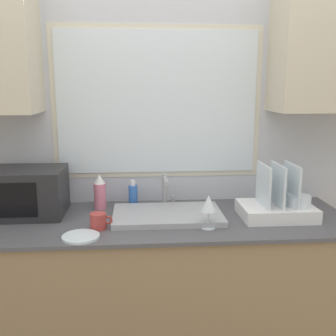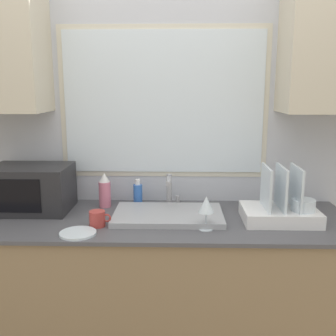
{
  "view_description": "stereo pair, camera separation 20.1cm",
  "coord_description": "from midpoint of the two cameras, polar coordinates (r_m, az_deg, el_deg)",
  "views": [
    {
      "loc": [
        -0.11,
        -1.66,
        1.59
      ],
      "look_at": [
        0.03,
        0.3,
        1.17
      ],
      "focal_mm": 42.0,
      "sensor_mm": 36.0,
      "label": 1
    },
    {
      "loc": [
        0.09,
        -1.67,
        1.59
      ],
      "look_at": [
        0.03,
        0.3,
        1.17
      ],
      "focal_mm": 42.0,
      "sensor_mm": 36.0,
      "label": 2
    }
  ],
  "objects": [
    {
      "name": "countertop",
      "position": [
        2.3,
        1.74,
        -17.87
      ],
      "size": [
        2.02,
        0.69,
        0.89
      ],
      "color": "#8C7251",
      "rests_on": "ground_plane"
    },
    {
      "name": "wall_back",
      "position": [
        2.31,
        1.87,
        7.94
      ],
      "size": [
        6.0,
        0.38,
        2.6
      ],
      "color": "silver",
      "rests_on": "ground_plane"
    },
    {
      "name": "soap_bottle",
      "position": [
        2.33,
        -1.93,
        -3.77
      ],
      "size": [
        0.05,
        0.05,
        0.15
      ],
      "color": "blue",
      "rests_on": "countertop"
    },
    {
      "name": "sink_basin",
      "position": [
        2.11,
        2.76,
        -6.86
      ],
      "size": [
        0.58,
        0.36,
        0.03
      ],
      "color": "#9EA0A5",
      "rests_on": "countertop"
    },
    {
      "name": "microwave",
      "position": [
        2.3,
        -16.96,
        -2.88
      ],
      "size": [
        0.44,
        0.32,
        0.26
      ],
      "color": "#232326",
      "rests_on": "countertop"
    },
    {
      "name": "small_plate",
      "position": [
        1.91,
        -10.02,
        -9.36
      ],
      "size": [
        0.17,
        0.17,
        0.01
      ],
      "color": "silver",
      "rests_on": "countertop"
    },
    {
      "name": "spray_bottle",
      "position": [
        2.29,
        -6.7,
        -3.31
      ],
      "size": [
        0.07,
        0.07,
        0.2
      ],
      "color": "#D8728C",
      "rests_on": "countertop"
    },
    {
      "name": "mug_near_sink",
      "position": [
        2.0,
        -7.35,
        -7.35
      ],
      "size": [
        0.11,
        0.08,
        0.08
      ],
      "color": "#A53833",
      "rests_on": "countertop"
    },
    {
      "name": "dish_rack",
      "position": [
        2.16,
        18.79,
        -5.71
      ],
      "size": [
        0.38,
        0.28,
        0.29
      ],
      "color": "white",
      "rests_on": "countertop"
    },
    {
      "name": "wine_glass",
      "position": [
        1.93,
        8.56,
        -5.44
      ],
      "size": [
        0.08,
        0.08,
        0.17
      ],
      "color": "silver",
      "rests_on": "countertop"
    },
    {
      "name": "faucet",
      "position": [
        2.26,
        2.82,
        -2.95
      ],
      "size": [
        0.08,
        0.18,
        0.19
      ],
      "color": "#99999E",
      "rests_on": "countertop"
    }
  ]
}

